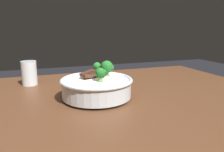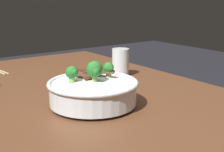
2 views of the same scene
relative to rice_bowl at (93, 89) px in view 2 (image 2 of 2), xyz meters
The scene contains 3 objects.
dining_table 0.17m from the rice_bowl, 169.66° to the left, with size 1.51×0.90×0.80m.
rice_bowl is the anchor object (origin of this frame).
drinking_glass 0.36m from the rice_bowl, 130.11° to the left, with size 0.07×0.07×0.11m.
Camera 2 is at (0.78, -0.47, 1.11)m, focal length 51.39 mm.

